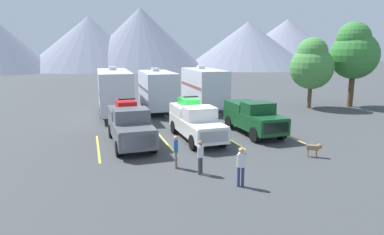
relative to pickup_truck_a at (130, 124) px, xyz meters
name	(u,v)px	position (x,y,z in m)	size (l,w,h in m)	color
ground_plane	(195,138)	(4.01, -0.01, -1.18)	(240.00, 240.00, 0.00)	#3F4244
pickup_truck_a	(130,124)	(0.00, 0.00, 0.00)	(2.26, 5.95, 2.56)	#595B60
pickup_truck_b	(195,120)	(3.98, -0.10, -0.01)	(2.15, 5.81, 2.56)	white
pickup_truck_c	(253,117)	(7.99, 0.01, -0.04)	(2.20, 5.34, 2.17)	#144723
lot_stripe_a	(98,148)	(-1.85, -0.39, -1.18)	(0.12, 5.50, 0.01)	gold
lot_stripe_b	(166,142)	(2.05, -0.39, -1.18)	(0.12, 5.50, 0.01)	gold
lot_stripe_c	(226,137)	(5.96, -0.39, -1.18)	(0.12, 5.50, 0.01)	gold
lot_stripe_d	(280,133)	(9.86, -0.39, -1.18)	(0.12, 5.50, 0.01)	gold
camper_trailer_a	(114,90)	(-0.17, 8.91, 0.93)	(2.63, 8.99, 4.02)	silver
camper_trailer_b	(157,89)	(3.54, 9.31, 0.84)	(2.68, 7.30, 3.83)	silver
camper_trailer_c	(204,87)	(7.81, 9.28, 0.91)	(2.67, 7.88, 3.97)	silver
person_a	(200,155)	(2.39, -5.90, -0.29)	(0.30, 0.28, 1.55)	#3F3F42
person_b	(176,150)	(1.55, -4.84, -0.28)	(0.22, 0.34, 1.56)	#726047
person_c	(241,164)	(3.52, -7.69, -0.23)	(0.35, 0.25, 1.65)	navy
dog	(315,148)	(8.79, -5.36, -0.67)	(0.76, 0.57, 0.74)	olive
tree_a	(312,64)	(17.61, 7.29, 2.92)	(3.95, 3.95, 6.53)	brown
tree_b	(354,51)	(21.73, 6.70, 4.05)	(4.39, 4.39, 7.94)	brown
mountain_ridge	(143,41)	(12.53, 72.99, 6.21)	(152.06, 44.65, 17.50)	gray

